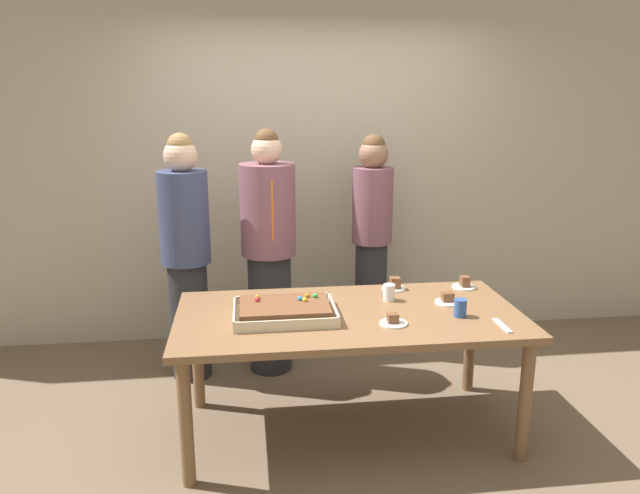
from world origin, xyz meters
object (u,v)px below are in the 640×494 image
sheet_cake (285,311)px  drink_cup_nearest (460,308)px  party_table (349,326)px  person_serving_front (372,239)px  plated_slice_far_right (464,284)px  person_green_shirt_behind (269,251)px  plated_slice_far_left (393,321)px  person_striped_tie_right (186,254)px  plated_slice_near_right (394,285)px  cake_server_utensil (502,325)px  drink_cup_middle (389,292)px  plated_slice_near_left (448,300)px

sheet_cake → drink_cup_nearest: bearing=-6.5°
party_table → person_serving_front: size_ratio=1.17×
plated_slice_far_right → person_green_shirt_behind: person_green_shirt_behind is taller
plated_slice_far_left → person_striped_tie_right: size_ratio=0.09×
plated_slice_near_right → cake_server_utensil: plated_slice_near_right is taller
cake_server_utensil → person_green_shirt_behind: (-1.19, 1.20, 0.14)m
drink_cup_middle → person_green_shirt_behind: size_ratio=0.06×
plated_slice_near_left → person_green_shirt_behind: size_ratio=0.09×
plated_slice_far_right → drink_cup_nearest: drink_cup_nearest is taller
person_serving_front → drink_cup_nearest: bearing=42.3°
plated_slice_near_right → party_table: bearing=-133.4°
plated_slice_far_right → person_serving_front: size_ratio=0.09×
plated_slice_near_left → person_serving_front: 1.09m
person_green_shirt_behind → party_table: bearing=21.7°
party_table → plated_slice_far_right: 0.89m
sheet_cake → person_striped_tie_right: bearing=124.7°
cake_server_utensil → plated_slice_far_right: bearing=87.4°
plated_slice_far_right → cake_server_utensil: bearing=-92.6°
drink_cup_middle → drink_cup_nearest: bearing=-43.2°
drink_cup_middle → person_green_shirt_behind: bearing=133.3°
plated_slice_near_right → drink_cup_middle: (-0.08, -0.20, 0.02)m
party_table → drink_cup_nearest: 0.63m
plated_slice_near_left → person_striped_tie_right: bearing=154.2°
drink_cup_middle → person_serving_front: (0.10, 0.98, 0.09)m
sheet_cake → plated_slice_near_left: size_ratio=3.73×
plated_slice_far_left → drink_cup_middle: bearing=80.0°
cake_server_utensil → person_striped_tie_right: size_ratio=0.12×
party_table → sheet_cake: size_ratio=3.47×
plated_slice_far_left → person_green_shirt_behind: size_ratio=0.09×
plated_slice_near_right → drink_cup_nearest: (0.24, -0.51, 0.02)m
drink_cup_nearest → person_green_shirt_behind: (-1.01, 1.03, 0.09)m
plated_slice_near_left → plated_slice_far_right: size_ratio=1.00×
sheet_cake → plated_slice_near_right: bearing=28.9°
party_table → person_striped_tie_right: bearing=138.7°
plated_slice_far_right → cake_server_utensil: plated_slice_far_right is taller
cake_server_utensil → person_serving_front: person_serving_front is taller
plated_slice_far_left → drink_cup_middle: (0.07, 0.37, 0.03)m
drink_cup_nearest → person_green_shirt_behind: person_green_shirt_behind is taller
plated_slice_near_left → drink_cup_nearest: drink_cup_nearest is taller
party_table → person_striped_tie_right: 1.31m
plated_slice_near_right → person_striped_tie_right: 1.41m
drink_cup_nearest → person_green_shirt_behind: size_ratio=0.06×
plated_slice_near_right → drink_cup_nearest: drink_cup_nearest is taller
party_table → sheet_cake: (-0.37, -0.02, 0.12)m
plated_slice_far_right → person_striped_tie_right: person_striped_tie_right is taller
plated_slice_far_left → cake_server_utensil: (0.57, -0.10, -0.01)m
sheet_cake → drink_cup_nearest: size_ratio=5.60×
sheet_cake → person_green_shirt_behind: (-0.04, 0.92, 0.10)m
plated_slice_near_left → plated_slice_far_right: plated_slice_far_right is taller
drink_cup_nearest → person_serving_front: 1.31m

